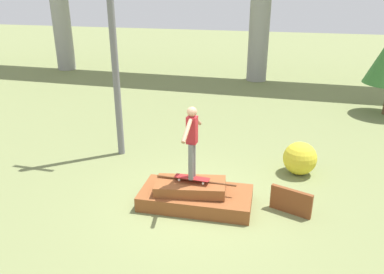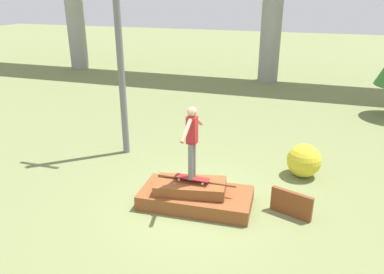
% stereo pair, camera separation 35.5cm
% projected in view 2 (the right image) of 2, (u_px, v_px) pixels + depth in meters
% --- Properties ---
extents(ground_plane, '(80.00, 80.00, 0.00)m').
position_uv_depth(ground_plane, '(196.00, 204.00, 8.97)').
color(ground_plane, olive).
extents(scrap_pile, '(2.69, 1.39, 0.67)m').
position_uv_depth(scrap_pile, '(195.00, 195.00, 8.88)').
color(scrap_pile, brown).
rests_on(scrap_pile, ground_plane).
extents(scrap_plank_loose, '(0.94, 0.40, 0.60)m').
position_uv_depth(scrap_plank_loose, '(291.00, 204.00, 8.44)').
color(scrap_plank_loose, brown).
rests_on(scrap_plank_loose, ground_plane).
extents(skateboard, '(0.83, 0.24, 0.09)m').
position_uv_depth(skateboard, '(192.00, 178.00, 8.66)').
color(skateboard, maroon).
rests_on(skateboard, scrap_pile).
extents(skater, '(0.23, 1.28, 1.71)m').
position_uv_depth(skater, '(192.00, 137.00, 8.28)').
color(skater, slate).
rests_on(skater, skateboard).
extents(utility_pole, '(1.30, 0.20, 7.30)m').
position_uv_depth(utility_pole, '(118.00, 29.00, 10.48)').
color(utility_pole, slate).
rests_on(utility_pole, ground_plane).
extents(bush_yellow_flowering, '(0.92, 0.92, 0.92)m').
position_uv_depth(bush_yellow_flowering, '(304.00, 160.00, 10.19)').
color(bush_yellow_flowering, gold).
rests_on(bush_yellow_flowering, ground_plane).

